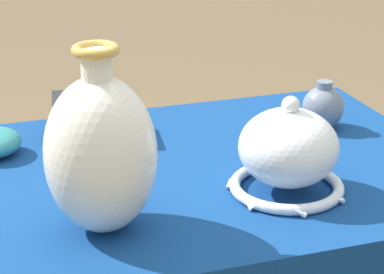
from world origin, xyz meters
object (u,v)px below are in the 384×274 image
object	(u,v)px
mosaic_tile_box	(88,117)
jar_round_slate	(323,107)
vase_tall_bulbous	(101,153)
vase_dome_bell	(288,153)

from	to	relation	value
mosaic_tile_box	jar_round_slate	xyz separation A→B (m)	(0.55, -0.12, 0.01)
mosaic_tile_box	jar_round_slate	world-z (taller)	jar_round_slate
vase_tall_bulbous	mosaic_tile_box	world-z (taller)	vase_tall_bulbous
vase_dome_bell	jar_round_slate	size ratio (longest dim) A/B	2.04
vase_tall_bulbous	vase_dome_bell	distance (m)	0.38
vase_dome_bell	mosaic_tile_box	size ratio (longest dim) A/B	1.34
vase_tall_bulbous	vase_dome_bell	bearing A→B (deg)	5.35
vase_dome_bell	jar_round_slate	xyz separation A→B (m)	(0.23, 0.29, -0.03)
vase_tall_bulbous	mosaic_tile_box	xyz separation A→B (m)	(0.06, 0.45, -0.10)
jar_round_slate	mosaic_tile_box	bearing A→B (deg)	167.54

